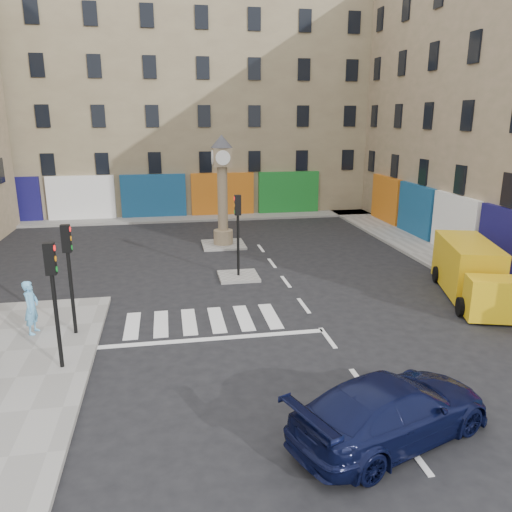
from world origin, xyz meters
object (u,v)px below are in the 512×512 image
object	(u,v)px
navy_sedan	(392,409)
pedestrian_blue	(31,307)
traffic_light_left_far	(69,262)
traffic_light_island	(238,222)
yellow_van	(471,271)
traffic_light_left_near	(53,286)
clock_pillar	(222,184)

from	to	relation	value
navy_sedan	pedestrian_blue	size ratio (longest dim) A/B	2.80
traffic_light_left_far	navy_sedan	bearing A→B (deg)	-41.16
traffic_light_island	yellow_van	world-z (taller)	traffic_light_island
traffic_light_left_near	clock_pillar	size ratio (longest dim) A/B	0.61
traffic_light_island	pedestrian_blue	xyz separation A→B (m)	(-7.67, -5.16, -1.53)
traffic_light_left_far	traffic_light_left_near	bearing A→B (deg)	-90.00
yellow_van	pedestrian_blue	world-z (taller)	yellow_van
traffic_light_left_near	traffic_light_island	distance (m)	10.03
traffic_light_left_far	yellow_van	bearing A→B (deg)	4.83
traffic_light_left_far	pedestrian_blue	distance (m)	2.09
traffic_light_island	pedestrian_blue	distance (m)	9.37
navy_sedan	yellow_van	bearing A→B (deg)	-62.30
traffic_light_left_far	clock_pillar	distance (m)	13.05
traffic_light_left_near	clock_pillar	bearing A→B (deg)	65.45
navy_sedan	yellow_van	xyz separation A→B (m)	(7.26, 8.30, 0.34)
traffic_light_left_near	traffic_light_left_far	size ratio (longest dim) A/B	1.00
traffic_light_left_far	yellow_van	world-z (taller)	traffic_light_left_far
traffic_light_left_near	navy_sedan	world-z (taller)	traffic_light_left_near
traffic_light_island	clock_pillar	xyz separation A→B (m)	(0.00, 6.00, 0.96)
traffic_light_island	yellow_van	distance (m)	9.99
traffic_light_left_far	navy_sedan	distance (m)	10.82
clock_pillar	pedestrian_blue	distance (m)	13.76
navy_sedan	pedestrian_blue	distance (m)	11.87
traffic_light_left_far	yellow_van	distance (m)	15.41
clock_pillar	traffic_light_island	bearing A→B (deg)	-90.00
clock_pillar	yellow_van	bearing A→B (deg)	-48.37
traffic_light_left_far	clock_pillar	size ratio (longest dim) A/B	0.61
clock_pillar	traffic_light_left_far	bearing A→B (deg)	-118.94
traffic_light_island	yellow_van	bearing A→B (deg)	-24.59
traffic_light_island	clock_pillar	world-z (taller)	clock_pillar
clock_pillar	pedestrian_blue	world-z (taller)	clock_pillar
traffic_light_left_near	yellow_van	world-z (taller)	traffic_light_left_near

